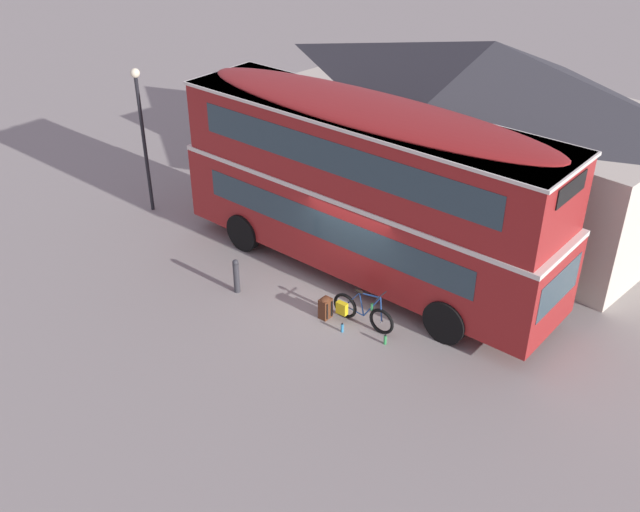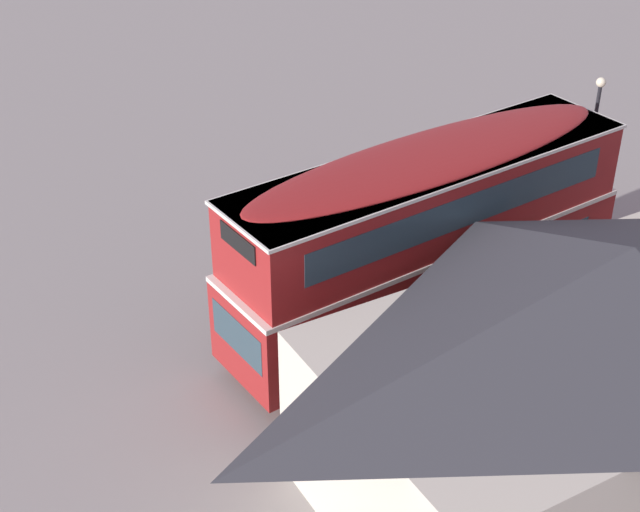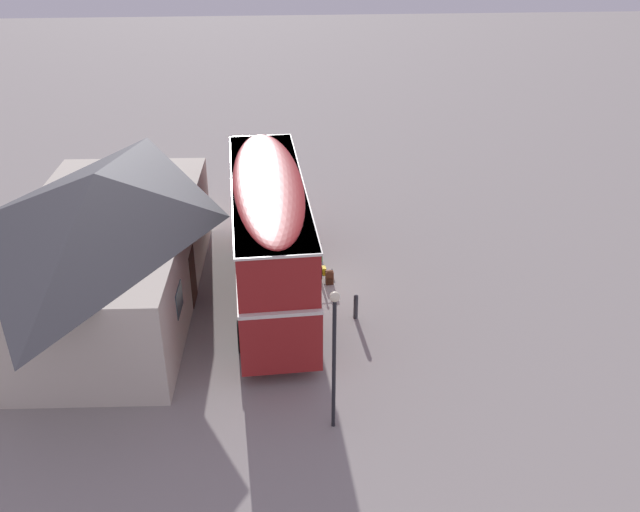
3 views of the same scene
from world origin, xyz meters
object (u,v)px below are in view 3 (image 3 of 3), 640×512
at_px(double_decker_bus, 270,233).
at_px(water_bottle_green_metal, 322,259).
at_px(backpack_on_ground, 330,277).
at_px(street_lamp, 334,346).
at_px(touring_bicycle, 319,265).
at_px(kerb_bollard, 356,306).
at_px(water_bottle_blue_sports, 332,272).

bearing_deg(double_decker_bus, water_bottle_green_metal, -39.69).
bearing_deg(backpack_on_ground, street_lamp, 176.37).
bearing_deg(touring_bicycle, double_decker_bus, 129.51).
xyz_separation_m(street_lamp, kerb_bollard, (5.51, -1.25, -2.30)).
relative_size(touring_bicycle, street_lamp, 0.39).
relative_size(backpack_on_ground, water_bottle_blue_sports, 2.39).
bearing_deg(touring_bicycle, water_bottle_green_metal, -11.33).
height_order(water_bottle_blue_sports, street_lamp, street_lamp).
xyz_separation_m(touring_bicycle, kerb_bollard, (-3.26, -1.12, 0.13)).
xyz_separation_m(backpack_on_ground, water_bottle_green_metal, (1.75, 0.18, -0.18)).
xyz_separation_m(water_bottle_blue_sports, water_bottle_green_metal, (1.05, 0.34, 0.01)).
xyz_separation_m(double_decker_bus, street_lamp, (-7.24, -1.73, 0.15)).
bearing_deg(double_decker_bus, backpack_on_ground, -72.07).
bearing_deg(water_bottle_green_metal, double_decker_bus, 140.31).
height_order(double_decker_bus, kerb_bollard, double_decker_bus).
bearing_deg(backpack_on_ground, water_bottle_green_metal, 5.98).
bearing_deg(kerb_bollard, touring_bicycle, 18.89).
bearing_deg(street_lamp, water_bottle_green_metal, -1.89).
relative_size(double_decker_bus, backpack_on_ground, 18.51).
bearing_deg(kerb_bollard, water_bottle_green_metal, 12.48).
height_order(touring_bicycle, backpack_on_ground, touring_bicycle).
relative_size(backpack_on_ground, water_bottle_green_metal, 2.23).
distance_m(backpack_on_ground, street_lamp, 8.36).
bearing_deg(street_lamp, double_decker_bus, 13.46).
bearing_deg(water_bottle_green_metal, touring_bicycle, 168.67).
bearing_deg(water_bottle_blue_sports, backpack_on_ground, 167.64).
distance_m(double_decker_bus, touring_bicycle, 3.32).
relative_size(street_lamp, kerb_bollard, 4.65).
height_order(double_decker_bus, water_bottle_green_metal, double_decker_bus).
relative_size(backpack_on_ground, street_lamp, 0.13).
bearing_deg(water_bottle_green_metal, water_bottle_blue_sports, -162.22).
bearing_deg(water_bottle_blue_sports, street_lamp, 175.66).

